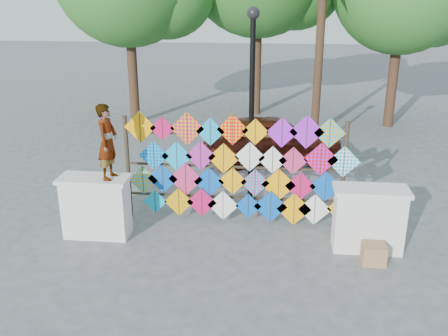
{
  "coord_description": "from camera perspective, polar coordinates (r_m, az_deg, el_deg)",
  "views": [
    {
      "loc": [
        0.88,
        -9.12,
        4.77
      ],
      "look_at": [
        -0.18,
        0.6,
        1.29
      ],
      "focal_mm": 40.0,
      "sensor_mm": 36.0,
      "label": 1
    }
  ],
  "objects": [
    {
      "name": "ground",
      "position": [
        10.33,
        0.63,
        -7.9
      ],
      "size": [
        80.0,
        80.0,
        0.0
      ],
      "primitive_type": "plane",
      "color": "gray",
      "rests_on": "ground"
    },
    {
      "name": "parapet_left",
      "position": [
        10.46,
        -14.4,
        -4.25
      ],
      "size": [
        1.4,
        0.65,
        1.28
      ],
      "color": "silver",
      "rests_on": "ground"
    },
    {
      "name": "parapet_right",
      "position": [
        9.99,
        16.2,
        -5.58
      ],
      "size": [
        1.4,
        0.65,
        1.28
      ],
      "color": "silver",
      "rests_on": "ground"
    },
    {
      "name": "kite_rack",
      "position": [
        10.49,
        1.63,
        -0.19
      ],
      "size": [
        4.95,
        0.24,
        2.44
      ],
      "color": "#32281C",
      "rests_on": "ground"
    },
    {
      "name": "vendor_woman",
      "position": [
        9.88,
        -13.18,
        2.94
      ],
      "size": [
        0.41,
        0.58,
        1.49
      ],
      "primitive_type": "imported",
      "rotation": [
        0.0,
        0.0,
        1.47
      ],
      "color": "#99999E",
      "rests_on": "parapet_left"
    },
    {
      "name": "sedan",
      "position": [
        14.67,
        5.6,
        3.36
      ],
      "size": [
        4.29,
        2.41,
        1.38
      ],
      "primitive_type": "imported",
      "rotation": [
        0.0,
        0.0,
        1.77
      ],
      "color": "#4D160D",
      "rests_on": "ground"
    },
    {
      "name": "lamppost",
      "position": [
        11.33,
        3.21,
        9.0
      ],
      "size": [
        0.28,
        0.28,
        4.46
      ],
      "color": "black",
      "rests_on": "ground"
    },
    {
      "name": "cardboard_box_near",
      "position": [
        9.73,
        16.72,
        -9.38
      ],
      "size": [
        0.43,
        0.38,
        0.38
      ],
      "primitive_type": "cube",
      "color": "#9B704B",
      "rests_on": "ground"
    },
    {
      "name": "cardboard_box_far",
      "position": [
        9.73,
        16.66,
        -9.64
      ],
      "size": [
        0.36,
        0.33,
        0.3
      ],
      "primitive_type": "cube",
      "color": "#9B704B",
      "rests_on": "ground"
    }
  ]
}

